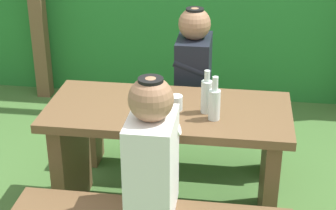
# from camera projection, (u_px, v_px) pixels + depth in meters

# --- Properties ---
(picnic_table) EXTENTS (1.40, 0.64, 0.75)m
(picnic_table) POSITION_uv_depth(u_px,v_px,m) (168.00, 144.00, 3.25)
(picnic_table) COLOR brown
(picnic_table) RESTS_ON ground_plane
(bench_far) EXTENTS (1.40, 0.24, 0.46)m
(bench_far) POSITION_uv_depth(u_px,v_px,m) (180.00, 126.00, 3.86)
(bench_far) COLOR brown
(bench_far) RESTS_ON ground_plane
(person_white_shirt) EXTENTS (0.25, 0.35, 0.72)m
(person_white_shirt) POSITION_uv_depth(u_px,v_px,m) (152.00, 153.00, 2.60)
(person_white_shirt) COLOR white
(person_white_shirt) RESTS_ON bench_near
(person_black_coat) EXTENTS (0.25, 0.35, 0.72)m
(person_black_coat) POSITION_uv_depth(u_px,v_px,m) (194.00, 65.00, 3.64)
(person_black_coat) COLOR black
(person_black_coat) RESTS_ON bench_far
(drinking_glass) EXTENTS (0.08, 0.08, 0.08)m
(drinking_glass) POSITION_uv_depth(u_px,v_px,m) (176.00, 103.00, 3.11)
(drinking_glass) COLOR silver
(drinking_glass) RESTS_ON picnic_table
(bottle_left) EXTENTS (0.06, 0.06, 0.25)m
(bottle_left) POSITION_uv_depth(u_px,v_px,m) (214.00, 103.00, 2.97)
(bottle_left) COLOR silver
(bottle_left) RESTS_ON picnic_table
(bottle_right) EXTENTS (0.06, 0.06, 0.25)m
(bottle_right) POSITION_uv_depth(u_px,v_px,m) (207.00, 95.00, 3.05)
(bottle_right) COLOR silver
(bottle_right) RESTS_ON picnic_table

